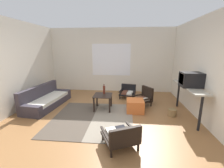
% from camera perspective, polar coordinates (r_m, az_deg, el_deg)
% --- Properties ---
extents(ground_plane, '(7.80, 7.80, 0.00)m').
position_cam_1_polar(ground_plane, '(4.03, -4.59, -14.38)').
color(ground_plane, olive).
extents(far_wall_with_window, '(5.60, 0.13, 2.70)m').
position_cam_1_polar(far_wall_with_window, '(6.62, -0.27, 8.93)').
color(far_wall_with_window, silver).
rests_on(far_wall_with_window, ground).
extents(side_wall_right, '(0.12, 6.60, 2.70)m').
position_cam_1_polar(side_wall_right, '(4.34, 33.09, 4.28)').
color(side_wall_right, silver).
rests_on(side_wall_right, ground).
extents(side_wall_left, '(0.12, 6.60, 2.70)m').
position_cam_1_polar(side_wall_left, '(5.06, -35.56, 4.98)').
color(side_wall_left, silver).
rests_on(side_wall_left, ground).
extents(area_rug, '(2.17, 2.19, 0.01)m').
position_cam_1_polar(area_rug, '(4.27, -7.26, -12.70)').
color(area_rug, '#4C4238').
rests_on(area_rug, ground).
extents(couch, '(0.91, 1.91, 0.68)m').
position_cam_1_polar(couch, '(5.44, -23.66, -5.54)').
color(couch, '#38333D').
rests_on(couch, ground).
extents(coffee_table, '(0.55, 0.56, 0.47)m').
position_cam_1_polar(coffee_table, '(4.69, -3.48, -5.32)').
color(coffee_table, black).
rests_on(coffee_table, ground).
extents(armchair_by_window, '(0.66, 0.62, 0.49)m').
position_cam_1_polar(armchair_by_window, '(5.87, 5.98, -2.88)').
color(armchair_by_window, black).
rests_on(armchair_by_window, ground).
extents(armchair_striped_foreground, '(0.82, 0.82, 0.52)m').
position_cam_1_polar(armchair_striped_foreground, '(3.05, 3.47, -19.04)').
color(armchair_striped_foreground, black).
rests_on(armchair_striped_foreground, ground).
extents(armchair_corner, '(0.74, 0.74, 0.61)m').
position_cam_1_polar(armchair_corner, '(5.18, 11.80, -4.93)').
color(armchair_corner, black).
rests_on(armchair_corner, ground).
extents(ottoman_orange, '(0.51, 0.51, 0.37)m').
position_cam_1_polar(ottoman_orange, '(4.64, 8.72, -8.13)').
color(ottoman_orange, '#D1662D').
rests_on(ottoman_orange, ground).
extents(console_shelf, '(0.38, 1.63, 0.88)m').
position_cam_1_polar(console_shelf, '(4.58, 27.07, -1.96)').
color(console_shelf, '#B2AD9E').
rests_on(console_shelf, ground).
extents(crt_television, '(0.53, 0.42, 0.38)m').
position_cam_1_polar(crt_television, '(4.45, 27.80, 1.48)').
color(crt_television, black).
rests_on(crt_television, console_shelf).
extents(clay_vase, '(0.18, 0.18, 0.32)m').
position_cam_1_polar(clay_vase, '(4.97, 25.38, 2.10)').
color(clay_vase, '#935B38').
rests_on(clay_vase, console_shelf).
extents(glass_bottle, '(0.07, 0.07, 0.30)m').
position_cam_1_polar(glass_bottle, '(4.76, -3.02, -2.15)').
color(glass_bottle, '#5B2319').
rests_on(glass_bottle, coffee_table).
extents(wicker_basket, '(0.24, 0.24, 0.20)m').
position_cam_1_polar(wicker_basket, '(4.66, 21.76, -9.95)').
color(wicker_basket, olive).
rests_on(wicker_basket, ground).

